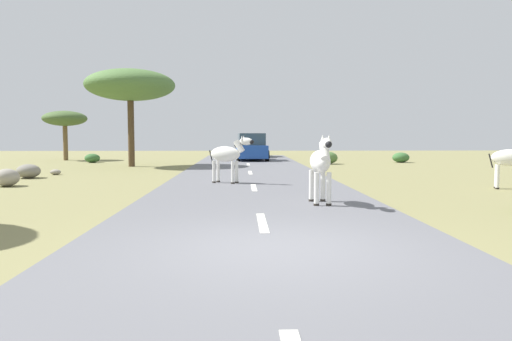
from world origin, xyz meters
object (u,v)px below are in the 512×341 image
(tree_0, at_px, (65,119))
(bush_3, at_px, (92,158))
(car_1, at_px, (251,146))
(bush_4, at_px, (327,158))
(car_0, at_px, (251,148))
(rock_2, at_px, (7,178))
(tree_3, at_px, (130,86))
(rock_0, at_px, (55,172))
(bush_2, at_px, (401,158))
(rock_3, at_px, (28,171))
(zebra_0, at_px, (321,163))
(zebra_1, at_px, (228,155))

(tree_0, bearing_deg, bush_3, -48.07)
(car_1, xyz_separation_m, tree_0, (-12.46, -4.05, 1.89))
(tree_0, height_order, bush_4, tree_0)
(car_0, height_order, rock_2, car_0)
(tree_3, distance_m, rock_0, 7.06)
(rock_0, bearing_deg, car_1, 61.66)
(bush_2, distance_m, rock_3, 20.73)
(zebra_0, height_order, zebra_1, zebra_0)
(tree_3, distance_m, bush_3, 6.32)
(zebra_0, height_order, bush_2, zebra_0)
(car_0, relative_size, rock_2, 5.53)
(rock_2, relative_size, rock_3, 0.87)
(bush_3, height_order, rock_3, same)
(bush_3, bearing_deg, rock_3, -85.91)
(car_0, relative_size, rock_0, 9.97)
(car_0, xyz_separation_m, bush_2, (9.10, -2.09, -0.54))
(zebra_0, height_order, tree_0, tree_0)
(zebra_1, distance_m, rock_3, 8.30)
(car_0, bearing_deg, bush_2, -16.28)
(car_1, distance_m, tree_0, 13.24)
(bush_4, height_order, rock_2, bush_4)
(bush_4, bearing_deg, car_1, 115.60)
(car_0, distance_m, rock_0, 13.69)
(zebra_0, xyz_separation_m, car_0, (-1.23, 20.04, -0.18))
(rock_2, height_order, rock_3, rock_2)
(bush_3, xyz_separation_m, bush_4, (14.03, -1.79, 0.09))
(zebra_0, relative_size, bush_2, 1.70)
(zebra_1, xyz_separation_m, bush_2, (10.21, 12.87, -0.70))
(car_1, bearing_deg, bush_3, 33.26)
(bush_2, bearing_deg, tree_3, -168.14)
(bush_4, bearing_deg, tree_3, -170.08)
(zebra_0, xyz_separation_m, bush_3, (-10.92, 18.36, -0.75))
(tree_0, relative_size, bush_3, 3.58)
(tree_3, height_order, rock_3, tree_3)
(bush_2, bearing_deg, rock_0, -153.94)
(tree_3, bearing_deg, zebra_1, -60.67)
(zebra_1, height_order, tree_3, tree_3)
(rock_0, bearing_deg, rock_2, -87.68)
(car_1, xyz_separation_m, rock_0, (-8.63, -16.00, -0.73))
(tree_3, relative_size, bush_3, 5.61)
(car_0, xyz_separation_m, bush_4, (4.33, -3.47, -0.49))
(car_0, xyz_separation_m, rock_2, (-8.31, -15.34, -0.56))
(zebra_1, bearing_deg, bush_2, 169.13)
(tree_0, height_order, rock_0, tree_0)
(rock_0, bearing_deg, zebra_0, -43.84)
(bush_3, xyz_separation_m, rock_3, (0.76, -10.62, -0.00))
(car_1, bearing_deg, tree_0, 15.85)
(rock_2, xyz_separation_m, rock_3, (-0.62, 3.04, -0.02))
(zebra_0, height_order, car_1, car_1)
(car_0, height_order, bush_2, car_0)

